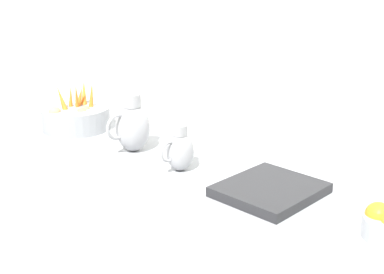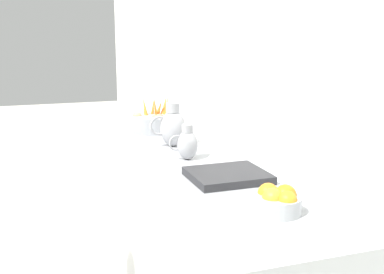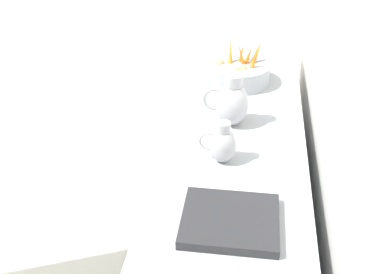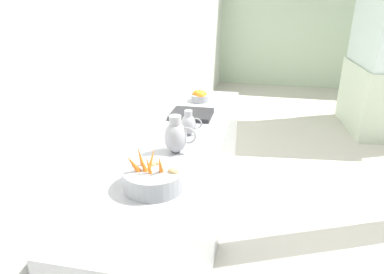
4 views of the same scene
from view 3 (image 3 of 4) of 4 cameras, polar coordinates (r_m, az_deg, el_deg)
prep_counter at (r=2.43m, az=4.45°, el=-9.82°), size 0.62×2.62×0.86m
vegetable_colander at (r=2.73m, az=5.40°, el=7.39°), size 0.33×0.33×0.24m
metal_pitcher_tall at (r=2.30m, az=4.60°, el=3.98°), size 0.21×0.15×0.25m
metal_pitcher_short at (r=2.04m, az=3.53°, el=-0.80°), size 0.16×0.11×0.19m
counter_sink_basin at (r=1.77m, az=4.40°, el=-9.57°), size 0.34×0.30×0.04m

